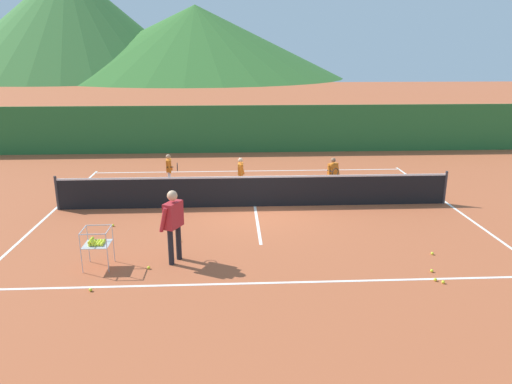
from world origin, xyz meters
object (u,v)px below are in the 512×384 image
Objects in this scene: ball_cart at (96,243)px; tennis_ball_2 at (432,271)px; tennis_ball_5 at (91,290)px; tennis_ball_0 at (443,282)px; tennis_ball_1 at (149,268)px; tennis_ball_7 at (113,225)px; instructor at (173,220)px; tennis_net at (255,191)px; tennis_ball_4 at (432,253)px; tennis_ball_3 at (180,240)px; student_2 at (333,172)px; student_1 at (241,172)px; tennis_ball_6 at (435,280)px; student_0 at (169,168)px.

tennis_ball_2 is at bearing -4.98° from ball_cart.
tennis_ball_5 is (-7.19, -0.50, 0.00)m from tennis_ball_2.
tennis_ball_0 is 1.00× the size of tennis_ball_2.
tennis_ball_1 is (1.13, -0.16, -0.55)m from ball_cart.
instructor is at bearing -50.55° from tennis_ball_7.
instructor is (-2.02, -3.93, 0.52)m from tennis_net.
tennis_ball_7 is (-1.41, 2.75, 0.00)m from tennis_ball_1.
tennis_ball_1 and tennis_ball_2 have the same top height.
ball_cart is at bearing -177.95° from tennis_ball_4.
tennis_net is 176.56× the size of tennis_ball_5.
tennis_ball_3 is 1.00× the size of tennis_ball_4.
tennis_net is 5.03m from tennis_ball_1.
student_2 is at bearing 23.87° from tennis_ball_7.
student_2 reaches higher than student_1.
instructor is 5.76m from student_1.
tennis_net is at bearing 62.81° from instructor.
ball_cart is 7.33m from tennis_ball_6.
student_0 is 5.64m from student_2.
student_2 is 1.34× the size of ball_cart.
tennis_ball_4 is at bearing -10.58° from tennis_ball_3.
student_1 reaches higher than tennis_ball_4.
tennis_net is 4.30m from tennis_ball_7.
tennis_ball_5 is (-0.69, -7.57, -0.69)m from student_0.
student_1 is 7.87m from tennis_ball_6.
tennis_ball_6 is (3.93, -6.79, -0.69)m from student_1.
instructor reaches higher than tennis_ball_6.
tennis_ball_0 is 0.53m from tennis_ball_2.
student_0 is at bearing 130.51° from tennis_ball_6.
ball_cart is (-0.83, -6.44, -0.13)m from student_0.
instructor is at bearing 7.27° from ball_cart.
tennis_ball_5 is (-3.16, -6.87, -0.69)m from student_1.
tennis_net is 6.30m from tennis_ball_6.
student_2 is at bearing 27.43° from tennis_net.
tennis_ball_5 is (-3.56, -5.28, -0.47)m from tennis_net.
instructor is 24.91× the size of tennis_ball_4.
ball_cart is (-1.68, -0.21, -0.43)m from instructor.
tennis_ball_3 is at bearing 155.60° from tennis_ball_0.
tennis_net is 13.35× the size of ball_cart.
tennis_ball_0 is 1.00× the size of tennis_ball_1.
tennis_ball_2 is at bearing -57.72° from student_1.
tennis_ball_4 is at bearing 0.59° from instructor.
tennis_ball_6 is (-0.48, -1.33, 0.00)m from tennis_ball_4.
ball_cart is at bearing 175.02° from tennis_ball_2.
student_0 is 17.56× the size of tennis_ball_3.
tennis_ball_4 and tennis_ball_7 have the same top height.
student_1 is 7.05m from tennis_ball_4.
instructor reaches higher than tennis_ball_4.
tennis_ball_0 is at bearing -0.29° from tennis_ball_5.
tennis_net is 176.56× the size of tennis_ball_4.
tennis_ball_3 is 2.28m from tennis_ball_7.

